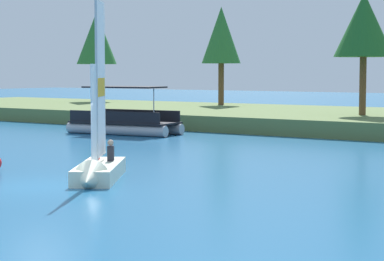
% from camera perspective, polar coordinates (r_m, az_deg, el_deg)
% --- Properties ---
extents(ground_plane, '(200.00, 200.00, 0.00)m').
position_cam_1_polar(ground_plane, '(22.81, -11.67, -4.25)').
color(ground_plane, '#195684').
extents(shore_bank, '(80.00, 15.73, 0.92)m').
position_cam_1_polar(shore_bank, '(46.09, 13.92, 0.68)').
color(shore_bank, '#5B703D').
rests_on(shore_bank, ground).
extents(shoreline_tree_left, '(3.38, 3.38, 7.51)m').
position_cam_1_polar(shoreline_tree_left, '(63.95, -7.31, 6.99)').
color(shoreline_tree_left, brown).
rests_on(shoreline_tree_left, shore_bank).
extents(shoreline_tree_midleft, '(2.95, 2.95, 7.38)m').
position_cam_1_polar(shoreline_tree_midleft, '(56.55, 2.25, 7.25)').
color(shoreline_tree_midleft, brown).
rests_on(shoreline_tree_midleft, shore_bank).
extents(shoreline_tree_centre, '(3.41, 3.41, 7.05)m').
position_cam_1_polar(shoreline_tree_centre, '(44.37, 13.00, 7.83)').
color(shoreline_tree_centre, brown).
rests_on(shoreline_tree_centre, shore_bank).
extents(sailboat, '(3.39, 4.34, 6.33)m').
position_cam_1_polar(sailboat, '(23.54, -7.31, -2.60)').
color(sailboat, silver).
rests_on(sailboat, ground).
extents(pontoon_boat, '(6.51, 3.11, 2.63)m').
position_cam_1_polar(pontoon_boat, '(41.39, -5.17, 0.66)').
color(pontoon_boat, '#B2B2B7').
rests_on(pontoon_boat, ground).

